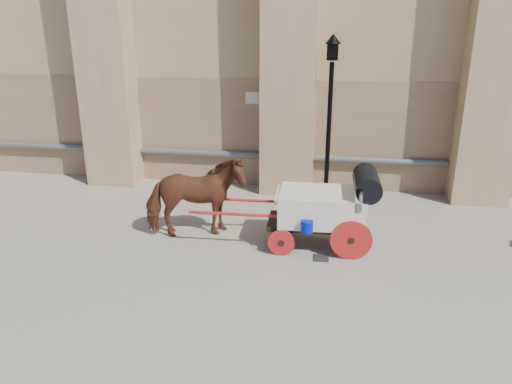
# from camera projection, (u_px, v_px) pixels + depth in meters

# --- Properties ---
(ground) EXTENTS (90.00, 90.00, 0.00)m
(ground) POSITION_uv_depth(u_px,v_px,m) (316.00, 250.00, 10.42)
(ground) COLOR slate
(ground) RESTS_ON ground
(horse) EXTENTS (2.32, 1.63, 1.79)m
(horse) POSITION_uv_depth(u_px,v_px,m) (195.00, 198.00, 10.79)
(horse) COLOR brown
(horse) RESTS_ON ground
(carriage) EXTENTS (3.90, 1.41, 1.69)m
(carriage) POSITION_uv_depth(u_px,v_px,m) (328.00, 205.00, 10.32)
(carriage) COLOR black
(carriage) RESTS_ON ground
(street_lamp) EXTENTS (0.39, 0.39, 4.21)m
(street_lamp) POSITION_uv_depth(u_px,v_px,m) (329.00, 114.00, 12.63)
(street_lamp) COLOR black
(street_lamp) RESTS_ON ground
(drain_grate_near) EXTENTS (0.33, 0.33, 0.01)m
(drain_grate_near) POSITION_uv_depth(u_px,v_px,m) (321.00, 258.00, 10.07)
(drain_grate_near) COLOR black
(drain_grate_near) RESTS_ON ground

